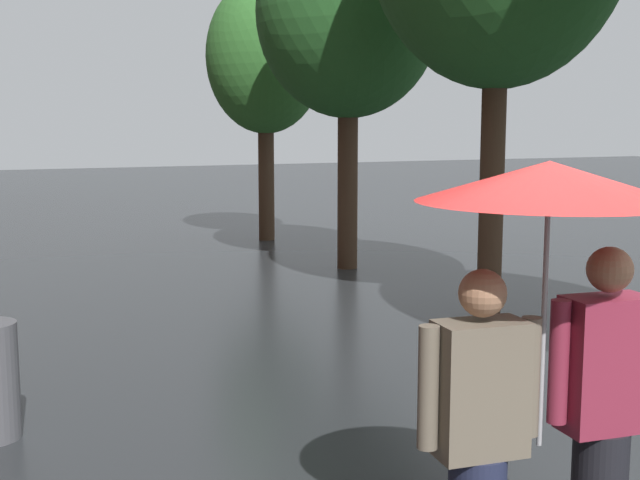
# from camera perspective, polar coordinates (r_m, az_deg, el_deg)

# --- Properties ---
(street_tree_2) EXTENTS (2.80, 2.80, 5.49)m
(street_tree_2) POSITION_cam_1_polar(r_m,az_deg,el_deg) (13.02, 1.95, 15.16)
(street_tree_2) COLOR #473323
(street_tree_2) RESTS_ON ground
(street_tree_3) EXTENTS (2.24, 2.24, 4.95)m
(street_tree_3) POSITION_cam_1_polar(r_m,az_deg,el_deg) (16.16, -3.76, 12.27)
(street_tree_3) COLOR #473323
(street_tree_3) RESTS_ON ground
(couple_under_umbrella) EXTENTS (1.23, 1.18, 2.10)m
(couple_under_umbrella) POSITION_cam_1_polar(r_m,az_deg,el_deg) (3.87, 15.16, -4.80)
(couple_under_umbrella) COLOR #1E233D
(couple_under_umbrella) RESTS_ON ground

